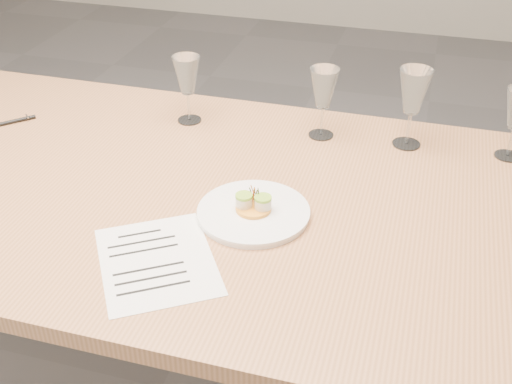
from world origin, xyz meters
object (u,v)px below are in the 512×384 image
(recipe_sheet, at_px, (157,261))
(wine_glass_1, at_px, (187,77))
(dinner_plate, at_px, (254,212))
(ballpoint_pen, at_px, (8,123))
(dining_table, at_px, (139,202))
(wine_glass_3, at_px, (414,93))
(wine_glass_2, at_px, (324,90))

(recipe_sheet, relative_size, wine_glass_1, 1.88)
(dinner_plate, xyz_separation_m, recipe_sheet, (-0.14, -0.21, -0.01))
(dinner_plate, xyz_separation_m, ballpoint_pen, (-0.78, 0.24, -0.01))
(dining_table, height_order, wine_glass_1, wine_glass_1)
(dining_table, distance_m, recipe_sheet, 0.33)
(wine_glass_3, bearing_deg, dining_table, -149.88)
(dining_table, bearing_deg, wine_glass_1, 88.02)
(ballpoint_pen, distance_m, wine_glass_2, 0.88)
(dinner_plate, height_order, ballpoint_pen, dinner_plate)
(wine_glass_3, bearing_deg, recipe_sheet, -124.79)
(wine_glass_2, bearing_deg, wine_glass_3, 3.10)
(wine_glass_2, bearing_deg, dinner_plate, -99.58)
(recipe_sheet, height_order, wine_glass_3, wine_glass_3)
(dining_table, relative_size, dinner_plate, 9.63)
(wine_glass_3, bearing_deg, wine_glass_2, -176.90)
(ballpoint_pen, bearing_deg, wine_glass_2, -34.91)
(dinner_plate, bearing_deg, wine_glass_2, 80.42)
(dining_table, xyz_separation_m, dinner_plate, (0.32, -0.07, 0.08))
(recipe_sheet, bearing_deg, dinner_plate, 22.25)
(wine_glass_2, bearing_deg, recipe_sheet, -108.92)
(recipe_sheet, bearing_deg, wine_glass_1, 71.89)
(wine_glass_2, bearing_deg, dining_table, -138.36)
(ballpoint_pen, bearing_deg, recipe_sheet, -81.19)
(wine_glass_1, distance_m, wine_glass_3, 0.60)
(dining_table, distance_m, wine_glass_2, 0.55)
(dining_table, distance_m, wine_glass_1, 0.38)
(dining_table, height_order, dinner_plate, dinner_plate)
(dinner_plate, relative_size, wine_glass_2, 1.30)
(dining_table, xyz_separation_m, wine_glass_1, (0.01, 0.33, 0.20))
(recipe_sheet, xyz_separation_m, wine_glass_3, (0.44, 0.63, 0.15))
(dining_table, xyz_separation_m, wine_glass_3, (0.61, 0.35, 0.21))
(dining_table, relative_size, wine_glass_3, 11.43)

